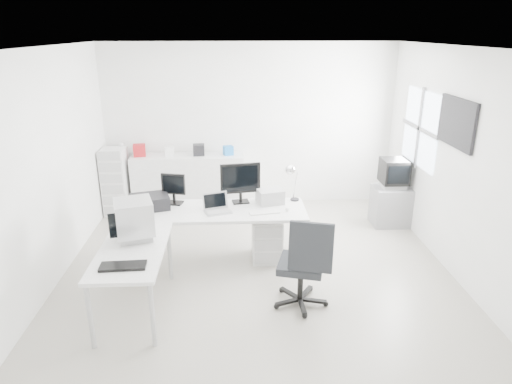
{
  "coord_description": "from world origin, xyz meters",
  "views": [
    {
      "loc": [
        -0.27,
        -5.34,
        2.99
      ],
      "look_at": [
        0.0,
        0.2,
        1.0
      ],
      "focal_mm": 32.0,
      "sensor_mm": 36.0,
      "label": 1
    }
  ],
  "objects_px": {
    "tv_cabinet": "(391,206)",
    "sideboard": "(189,182)",
    "office_chair": "(301,260)",
    "filing_cabinet": "(116,182)",
    "laser_printer": "(270,196)",
    "inkjet_printer": "(150,202)",
    "side_desk": "(135,280)",
    "crt_tv": "(394,174)",
    "lcd_monitor_small": "(174,189)",
    "crt_monitor": "(134,220)",
    "laptop": "(218,205)",
    "main_desk": "(215,236)",
    "lcd_monitor_large": "(240,183)",
    "drawer_pedestal": "(267,238)"
  },
  "relations": [
    {
      "from": "tv_cabinet",
      "to": "sideboard",
      "type": "bearing_deg",
      "value": 164.91
    },
    {
      "from": "office_chair",
      "to": "sideboard",
      "type": "bearing_deg",
      "value": 131.8
    },
    {
      "from": "filing_cabinet",
      "to": "laser_printer",
      "type": "bearing_deg",
      "value": -32.87
    },
    {
      "from": "inkjet_printer",
      "to": "side_desk",
      "type": "bearing_deg",
      "value": -105.83
    },
    {
      "from": "inkjet_printer",
      "to": "sideboard",
      "type": "relative_size",
      "value": 0.26
    },
    {
      "from": "crt_tv",
      "to": "filing_cabinet",
      "type": "relative_size",
      "value": 0.45
    },
    {
      "from": "lcd_monitor_small",
      "to": "crt_monitor",
      "type": "xyz_separation_m",
      "value": [
        -0.3,
        -1.1,
        0.02
      ]
    },
    {
      "from": "laptop",
      "to": "crt_tv",
      "type": "distance_m",
      "value": 2.98
    },
    {
      "from": "tv_cabinet",
      "to": "lcd_monitor_small",
      "type": "bearing_deg",
      "value": -165.4
    },
    {
      "from": "filing_cabinet",
      "to": "sideboard",
      "type": "bearing_deg",
      "value": 8.38
    },
    {
      "from": "laser_printer",
      "to": "tv_cabinet",
      "type": "xyz_separation_m",
      "value": [
        2.02,
        0.89,
        -0.53
      ]
    },
    {
      "from": "filing_cabinet",
      "to": "laptop",
      "type": "bearing_deg",
      "value": -47.18
    },
    {
      "from": "laptop",
      "to": "crt_tv",
      "type": "bearing_deg",
      "value": 5.52
    },
    {
      "from": "main_desk",
      "to": "lcd_monitor_large",
      "type": "xyz_separation_m",
      "value": [
        0.35,
        0.25,
        0.66
      ]
    },
    {
      "from": "drawer_pedestal",
      "to": "office_chair",
      "type": "bearing_deg",
      "value": -75.08
    },
    {
      "from": "side_desk",
      "to": "crt_tv",
      "type": "xyz_separation_m",
      "value": [
        3.62,
        2.21,
        0.48
      ]
    },
    {
      "from": "main_desk",
      "to": "laser_printer",
      "type": "bearing_deg",
      "value": 16.35
    },
    {
      "from": "side_desk",
      "to": "filing_cabinet",
      "type": "height_order",
      "value": "filing_cabinet"
    },
    {
      "from": "tv_cabinet",
      "to": "inkjet_printer",
      "type": "bearing_deg",
      "value": -164.34
    },
    {
      "from": "main_desk",
      "to": "laser_printer",
      "type": "xyz_separation_m",
      "value": [
        0.75,
        0.22,
        0.47
      ]
    },
    {
      "from": "lcd_monitor_small",
      "to": "tv_cabinet",
      "type": "relative_size",
      "value": 0.66
    },
    {
      "from": "lcd_monitor_small",
      "to": "filing_cabinet",
      "type": "height_order",
      "value": "lcd_monitor_small"
    },
    {
      "from": "filing_cabinet",
      "to": "side_desk",
      "type": "bearing_deg",
      "value": -73.19
    },
    {
      "from": "tv_cabinet",
      "to": "sideboard",
      "type": "height_order",
      "value": "sideboard"
    },
    {
      "from": "laser_printer",
      "to": "crt_tv",
      "type": "xyz_separation_m",
      "value": [
        2.02,
        0.89,
        0.01
      ]
    },
    {
      "from": "drawer_pedestal",
      "to": "sideboard",
      "type": "xyz_separation_m",
      "value": [
        -1.23,
        1.95,
        0.18
      ]
    },
    {
      "from": "lcd_monitor_small",
      "to": "sideboard",
      "type": "xyz_separation_m",
      "value": [
        0.02,
        1.75,
        -0.48
      ]
    },
    {
      "from": "inkjet_printer",
      "to": "tv_cabinet",
      "type": "height_order",
      "value": "inkjet_printer"
    },
    {
      "from": "drawer_pedestal",
      "to": "laptop",
      "type": "distance_m",
      "value": 0.86
    },
    {
      "from": "crt_monitor",
      "to": "laptop",
      "type": "bearing_deg",
      "value": 23.1
    },
    {
      "from": "filing_cabinet",
      "to": "lcd_monitor_small",
      "type": "bearing_deg",
      "value": -53.07
    },
    {
      "from": "lcd_monitor_small",
      "to": "main_desk",
      "type": "bearing_deg",
      "value": -10.01
    },
    {
      "from": "drawer_pedestal",
      "to": "inkjet_printer",
      "type": "distance_m",
      "value": 1.64
    },
    {
      "from": "inkjet_printer",
      "to": "office_chair",
      "type": "distance_m",
      "value": 2.21
    },
    {
      "from": "main_desk",
      "to": "inkjet_printer",
      "type": "distance_m",
      "value": 0.97
    },
    {
      "from": "tv_cabinet",
      "to": "office_chair",
      "type": "bearing_deg",
      "value": -128.86
    },
    {
      "from": "side_desk",
      "to": "inkjet_printer",
      "type": "bearing_deg",
      "value": 90.0
    },
    {
      "from": "inkjet_printer",
      "to": "crt_monitor",
      "type": "xyz_separation_m",
      "value": [
        0.0,
        -0.95,
        0.14
      ]
    },
    {
      "from": "lcd_monitor_small",
      "to": "crt_tv",
      "type": "distance_m",
      "value": 3.43
    },
    {
      "from": "laser_printer",
      "to": "main_desk",
      "type": "bearing_deg",
      "value": -177.74
    },
    {
      "from": "lcd_monitor_small",
      "to": "sideboard",
      "type": "height_order",
      "value": "lcd_monitor_small"
    },
    {
      "from": "side_desk",
      "to": "crt_monitor",
      "type": "bearing_deg",
      "value": 90.0
    },
    {
      "from": "inkjet_printer",
      "to": "office_chair",
      "type": "xyz_separation_m",
      "value": [
        1.85,
        -1.18,
        -0.28
      ]
    },
    {
      "from": "drawer_pedestal",
      "to": "crt_tv",
      "type": "relative_size",
      "value": 1.2
    },
    {
      "from": "laser_printer",
      "to": "side_desk",
      "type": "bearing_deg",
      "value": -154.57
    },
    {
      "from": "drawer_pedestal",
      "to": "inkjet_printer",
      "type": "height_order",
      "value": "inkjet_printer"
    },
    {
      "from": "laser_printer",
      "to": "crt_monitor",
      "type": "bearing_deg",
      "value": -160.32
    },
    {
      "from": "lcd_monitor_small",
      "to": "lcd_monitor_large",
      "type": "xyz_separation_m",
      "value": [
        0.9,
        0.0,
        0.08
      ]
    },
    {
      "from": "crt_tv",
      "to": "filing_cabinet",
      "type": "height_order",
      "value": "filing_cabinet"
    },
    {
      "from": "inkjet_printer",
      "to": "filing_cabinet",
      "type": "xyz_separation_m",
      "value": [
        -0.88,
        1.72,
        -0.28
      ]
    }
  ]
}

